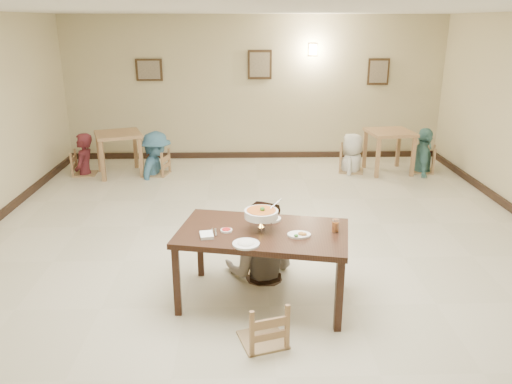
{
  "coord_description": "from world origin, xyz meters",
  "views": [
    {
      "loc": [
        -0.27,
        -5.7,
        2.86
      ],
      "look_at": [
        -0.12,
        -0.18,
        0.96
      ],
      "focal_mm": 35.0,
      "sensor_mm": 36.0,
      "label": 1
    }
  ],
  "objects_px": {
    "drink_glass": "(335,226)",
    "bg_table_left": "(118,140)",
    "chair_far": "(258,232)",
    "bg_chair_lr": "(156,152)",
    "bg_chair_rl": "(353,147)",
    "bg_diner_b": "(154,132)",
    "chair_near": "(263,301)",
    "bg_diner_d": "(426,128)",
    "main_table": "(263,238)",
    "curry_warmer": "(261,214)",
    "bg_chair_ll": "(83,152)",
    "bg_table_right": "(390,138)",
    "bg_diner_a": "(81,133)",
    "main_diner": "(261,201)",
    "bg_diner_c": "(353,134)",
    "bg_chair_rr": "(424,148)"
  },
  "relations": [
    {
      "from": "drink_glass",
      "to": "bg_table_left",
      "type": "relative_size",
      "value": 0.13
    },
    {
      "from": "chair_far",
      "to": "bg_chair_lr",
      "type": "xyz_separation_m",
      "value": [
        -1.86,
        3.99,
        -0.02
      ]
    },
    {
      "from": "bg_table_left",
      "to": "chair_far",
      "type": "bearing_deg",
      "value": -57.5
    },
    {
      "from": "bg_chair_rl",
      "to": "bg_diner_b",
      "type": "distance_m",
      "value": 3.88
    },
    {
      "from": "chair_near",
      "to": "bg_diner_d",
      "type": "xyz_separation_m",
      "value": [
        3.42,
        5.53,
        0.45
      ]
    },
    {
      "from": "main_table",
      "to": "bg_chair_lr",
      "type": "bearing_deg",
      "value": 123.33
    },
    {
      "from": "main_table",
      "to": "chair_far",
      "type": "height_order",
      "value": "chair_far"
    },
    {
      "from": "curry_warmer",
      "to": "bg_diner_b",
      "type": "xyz_separation_m",
      "value": [
        -1.87,
        4.72,
        -0.14
      ]
    },
    {
      "from": "chair_far",
      "to": "bg_chair_ll",
      "type": "distance_m",
      "value": 5.18
    },
    {
      "from": "bg_table_right",
      "to": "bg_chair_rl",
      "type": "height_order",
      "value": "bg_chair_rl"
    },
    {
      "from": "chair_far",
      "to": "bg_diner_a",
      "type": "xyz_separation_m",
      "value": [
        -3.27,
        4.02,
        0.34
      ]
    },
    {
      "from": "chair_far",
      "to": "bg_chair_lr",
      "type": "height_order",
      "value": "chair_far"
    },
    {
      "from": "main_diner",
      "to": "bg_chair_rl",
      "type": "relative_size",
      "value": 1.82
    },
    {
      "from": "curry_warmer",
      "to": "bg_diner_b",
      "type": "height_order",
      "value": "bg_diner_b"
    },
    {
      "from": "bg_table_left",
      "to": "bg_diner_a",
      "type": "relative_size",
      "value": 0.65
    },
    {
      "from": "main_diner",
      "to": "curry_warmer",
      "type": "bearing_deg",
      "value": 99.51
    },
    {
      "from": "chair_far",
      "to": "bg_chair_lr",
      "type": "distance_m",
      "value": 4.4
    },
    {
      "from": "bg_chair_ll",
      "to": "bg_diner_c",
      "type": "xyz_separation_m",
      "value": [
        5.28,
        0.08,
        0.32
      ]
    },
    {
      "from": "chair_near",
      "to": "curry_warmer",
      "type": "relative_size",
      "value": 2.24
    },
    {
      "from": "curry_warmer",
      "to": "bg_chair_lr",
      "type": "relative_size",
      "value": 0.42
    },
    {
      "from": "chair_far",
      "to": "curry_warmer",
      "type": "height_order",
      "value": "curry_warmer"
    },
    {
      "from": "bg_chair_rl",
      "to": "bg_chair_lr",
      "type": "bearing_deg",
      "value": 105.19
    },
    {
      "from": "bg_chair_ll",
      "to": "bg_table_right",
      "type": "bearing_deg",
      "value": -94.3
    },
    {
      "from": "curry_warmer",
      "to": "bg_diner_d",
      "type": "distance_m",
      "value": 5.89
    },
    {
      "from": "bg_diner_a",
      "to": "main_table",
      "type": "bearing_deg",
      "value": 37.04
    },
    {
      "from": "main_table",
      "to": "bg_diner_d",
      "type": "xyz_separation_m",
      "value": [
        3.39,
        4.8,
        0.15
      ]
    },
    {
      "from": "chair_near",
      "to": "drink_glass",
      "type": "height_order",
      "value": "drink_glass"
    },
    {
      "from": "bg_diner_c",
      "to": "bg_diner_d",
      "type": "xyz_separation_m",
      "value": [
        1.42,
        -0.03,
        0.11
      ]
    },
    {
      "from": "bg_chair_rl",
      "to": "drink_glass",
      "type": "bearing_deg",
      "value": 179.39
    },
    {
      "from": "main_table",
      "to": "bg_chair_rr",
      "type": "height_order",
      "value": "bg_chair_rr"
    },
    {
      "from": "chair_near",
      "to": "bg_chair_lr",
      "type": "height_order",
      "value": "bg_chair_lr"
    },
    {
      "from": "main_diner",
      "to": "bg_chair_ll",
      "type": "height_order",
      "value": "main_diner"
    },
    {
      "from": "bg_table_right",
      "to": "bg_chair_rr",
      "type": "relative_size",
      "value": 0.96
    },
    {
      "from": "bg_diner_d",
      "to": "bg_chair_lr",
      "type": "bearing_deg",
      "value": 104.54
    },
    {
      "from": "chair_near",
      "to": "bg_chair_ll",
      "type": "bearing_deg",
      "value": -75.83
    },
    {
      "from": "bg_diner_d",
      "to": "curry_warmer",
      "type": "bearing_deg",
      "value": 158.27
    },
    {
      "from": "drink_glass",
      "to": "bg_diner_d",
      "type": "xyz_separation_m",
      "value": [
        2.66,
        4.85,
        0.0
      ]
    },
    {
      "from": "bg_table_left",
      "to": "bg_chair_rl",
      "type": "height_order",
      "value": "bg_chair_rl"
    },
    {
      "from": "curry_warmer",
      "to": "bg_diner_a",
      "type": "distance_m",
      "value": 5.77
    },
    {
      "from": "bg_diner_c",
      "to": "drink_glass",
      "type": "bearing_deg",
      "value": 5.83
    },
    {
      "from": "chair_near",
      "to": "bg_chair_rr",
      "type": "xyz_separation_m",
      "value": [
        3.42,
        5.53,
        0.05
      ]
    },
    {
      "from": "bg_diner_c",
      "to": "bg_diner_d",
      "type": "distance_m",
      "value": 1.42
    },
    {
      "from": "chair_near",
      "to": "bg_diner_a",
      "type": "relative_size",
      "value": 0.53
    },
    {
      "from": "main_table",
      "to": "bg_diner_d",
      "type": "bearing_deg",
      "value": 66.21
    },
    {
      "from": "main_table",
      "to": "main_diner",
      "type": "bearing_deg",
      "value": 101.34
    },
    {
      "from": "bg_diner_b",
      "to": "bg_chair_ll",
      "type": "bearing_deg",
      "value": 100.16
    },
    {
      "from": "bg_chair_ll",
      "to": "bg_diner_a",
      "type": "bearing_deg",
      "value": -0.0
    },
    {
      "from": "main_diner",
      "to": "bg_diner_c",
      "type": "height_order",
      "value": "main_diner"
    },
    {
      "from": "main_table",
      "to": "bg_diner_b",
      "type": "xyz_separation_m",
      "value": [
        -1.89,
        4.72,
        0.12
      ]
    },
    {
      "from": "drink_glass",
      "to": "bg_table_right",
      "type": "distance_m",
      "value": 5.21
    }
  ]
}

